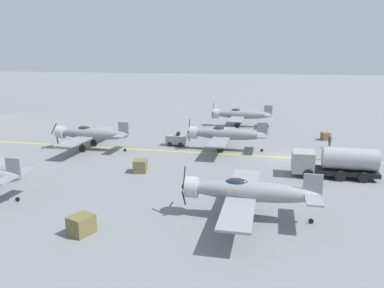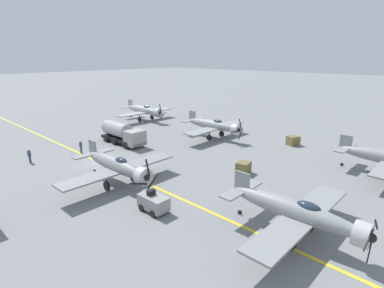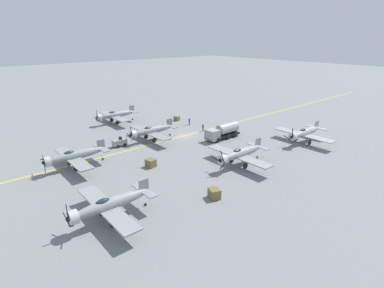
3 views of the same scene
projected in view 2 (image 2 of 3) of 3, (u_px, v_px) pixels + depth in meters
The scene contains 12 objects.
ground_plane at pixel (101, 163), 35.38m from camera, with size 400.00×400.00×0.00m, color slate.
taxiway_stripe at pixel (101, 163), 35.37m from camera, with size 0.30×160.00×0.01m, color yellow.
airplane_mid_left at pixel (214, 125), 45.30m from camera, with size 12.00×9.98×3.68m.
airplane_near_left at pixel (144, 110), 57.66m from camera, with size 12.00×9.98×3.79m.
airplane_far_center at pixel (297, 212), 20.35m from camera, with size 12.00×9.98×3.65m.
airplane_mid_center at pixel (117, 165), 28.85m from camera, with size 12.00×9.98×3.78m.
fuel_tanker at pixel (122, 133), 42.59m from camera, with size 2.68×8.00×2.98m.
tow_tractor at pixel (153, 202), 24.23m from camera, with size 1.57×2.60×1.79m.
ground_crew_walking at pixel (29, 155), 35.11m from camera, with size 0.37×0.37×1.69m.
ground_crew_inspecting at pixel (81, 146), 38.57m from camera, with size 0.37×0.37×1.68m.
supply_crate_mid_lane at pixel (243, 168), 32.10m from camera, with size 1.50×1.25×1.25m, color brown.
supply_crate_outboard at pixel (293, 141), 42.20m from camera, with size 1.53×1.28×1.28m, color brown.
Camera 2 is at (16.82, 30.65, 12.24)m, focal length 28.00 mm.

